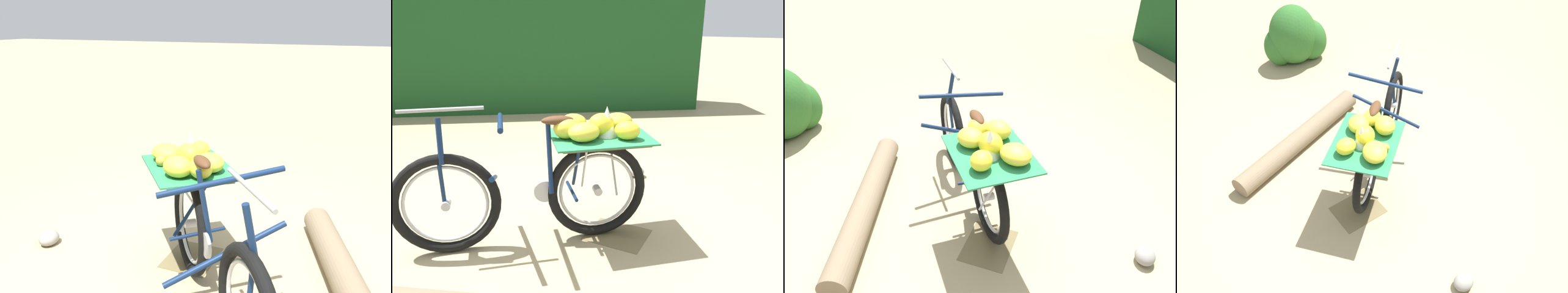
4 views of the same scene
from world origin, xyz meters
The scene contains 4 objects.
bicycle centered at (0.10, -0.19, 0.52)m, with size 1.57×1.35×1.03m.
fallen_log centered at (0.53, -1.00, 0.11)m, with size 0.21×0.21×1.75m, color #7F6B51.
path_stone centered at (0.27, 1.22, 0.05)m, with size 0.18×0.15×0.11m, color gray.
leaf_litter_patch centered at (0.53, 0.09, 0.00)m, with size 0.44×0.36×0.01m, color olive.
Camera 1 is at (-2.14, -1.08, 1.74)m, focal length 39.83 mm.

